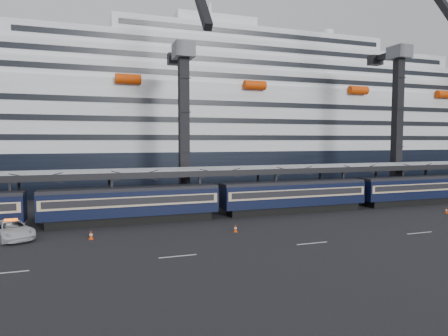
% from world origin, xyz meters
% --- Properties ---
extents(ground, '(260.00, 260.00, 0.00)m').
position_xyz_m(ground, '(0.00, 0.00, 0.00)').
color(ground, black).
rests_on(ground, ground).
extents(train, '(133.05, 3.00, 4.05)m').
position_xyz_m(train, '(-4.65, 10.00, 2.20)').
color(train, black).
rests_on(train, ground).
extents(canopy, '(130.00, 6.25, 5.53)m').
position_xyz_m(canopy, '(0.00, 14.00, 5.25)').
color(canopy, gray).
rests_on(canopy, ground).
extents(cruise_ship, '(214.09, 28.84, 34.00)m').
position_xyz_m(cruise_ship, '(-1.08, 45.99, 12.34)').
color(cruise_ship, black).
rests_on(cruise_ship, ground).
extents(crane_dark_near, '(4.50, 17.75, 35.08)m').
position_xyz_m(crane_dark_near, '(-20.00, 18.59, 11.93)').
color(crane_dark_near, '#4B4E53').
rests_on(crane_dark_near, ground).
extents(crane_dark_mid, '(4.50, 18.24, 39.64)m').
position_xyz_m(crane_dark_mid, '(15.00, 17.59, 13.36)').
color(crane_dark_mid, '#4B4E53').
rests_on(crane_dark_mid, ground).
extents(pickup_truck, '(5.19, 6.73, 1.70)m').
position_xyz_m(pickup_truck, '(-39.24, 6.40, 0.85)').
color(pickup_truck, silver).
rests_on(pickup_truck, ground).
extents(traffic_cone_b, '(0.42, 0.42, 0.83)m').
position_xyz_m(traffic_cone_b, '(-32.34, 3.84, 0.41)').
color(traffic_cone_b, '#DB3E06').
rests_on(traffic_cone_b, ground).
extents(traffic_cone_c, '(0.38, 0.38, 0.75)m').
position_xyz_m(traffic_cone_c, '(-18.83, 2.26, 0.37)').
color(traffic_cone_c, '#DB3E06').
rests_on(traffic_cone_c, ground).
extents(traffic_cone_d, '(0.35, 0.35, 0.71)m').
position_xyz_m(traffic_cone_d, '(9.52, 3.25, 0.35)').
color(traffic_cone_d, '#DB3E06').
rests_on(traffic_cone_d, ground).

